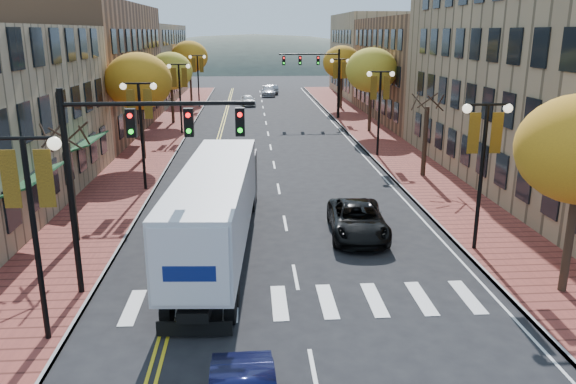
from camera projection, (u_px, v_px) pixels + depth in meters
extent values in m
plane|color=black|center=(306.00, 333.00, 16.75)|extent=(200.00, 200.00, 0.00)
cube|color=brown|center=(162.00, 137.00, 47.31)|extent=(4.00, 85.00, 0.15)
cube|color=brown|center=(373.00, 135.00, 48.49)|extent=(4.00, 85.00, 0.15)
cube|color=brown|center=(71.00, 69.00, 48.65)|extent=(12.00, 24.00, 11.00)
cube|color=#9E8966|center=(130.00, 63.00, 72.84)|extent=(12.00, 26.00, 9.50)
cube|color=brown|center=(447.00, 69.00, 56.86)|extent=(15.00, 24.00, 10.00)
cube|color=#9E8966|center=(394.00, 55.00, 77.81)|extent=(15.00, 20.00, 11.00)
cylinder|color=#382619|center=(72.00, 193.00, 23.22)|extent=(0.28, 0.28, 4.20)
cylinder|color=#382619|center=(142.00, 123.00, 38.47)|extent=(0.28, 0.28, 4.90)
ellipsoid|color=orange|center=(139.00, 81.00, 37.68)|extent=(4.48, 4.48, 3.81)
cylinder|color=#382619|center=(172.00, 99.00, 53.86)|extent=(0.28, 0.28, 4.55)
ellipsoid|color=yellow|center=(171.00, 71.00, 53.13)|extent=(4.16, 4.16, 3.54)
cylinder|color=#382619|center=(191.00, 81.00, 71.05)|extent=(0.28, 0.28, 5.04)
ellipsoid|color=orange|center=(189.00, 57.00, 70.24)|extent=(4.61, 4.61, 3.92)
cylinder|color=#382619|center=(571.00, 227.00, 18.59)|extent=(0.28, 0.28, 4.55)
cylinder|color=#382619|center=(425.00, 142.00, 33.98)|extent=(0.28, 0.28, 4.20)
cylinder|color=#382619|center=(370.00, 103.00, 49.23)|extent=(0.28, 0.28, 4.90)
ellipsoid|color=yellow|center=(372.00, 70.00, 48.44)|extent=(4.48, 4.48, 3.81)
cylinder|color=#382619|center=(341.00, 87.00, 64.59)|extent=(0.28, 0.28, 4.76)
ellipsoid|color=orange|center=(342.00, 62.00, 63.83)|extent=(4.35, 4.35, 3.70)
cylinder|color=black|center=(36.00, 246.00, 15.44)|extent=(0.16, 0.16, 6.00)
cylinder|color=black|center=(22.00, 138.00, 14.61)|extent=(1.60, 0.10, 0.10)
sphere|color=#FFF2CC|center=(54.00, 143.00, 14.70)|extent=(0.36, 0.36, 0.36)
cube|color=#BA8418|center=(10.00, 179.00, 14.88)|extent=(0.45, 0.03, 1.60)
cube|color=#BA8418|center=(45.00, 179.00, 14.94)|extent=(0.45, 0.03, 1.60)
cylinder|color=black|center=(142.00, 139.00, 30.78)|extent=(0.16, 0.16, 6.00)
cylinder|color=black|center=(138.00, 83.00, 29.95)|extent=(1.60, 0.10, 0.10)
sphere|color=#FFF2CC|center=(123.00, 86.00, 29.94)|extent=(0.36, 0.36, 0.36)
sphere|color=#FFF2CC|center=(153.00, 86.00, 30.05)|extent=(0.36, 0.36, 0.36)
cube|color=#BA8418|center=(131.00, 104.00, 30.23)|extent=(0.45, 0.03, 1.60)
cube|color=#BA8418|center=(148.00, 104.00, 30.29)|extent=(0.45, 0.03, 1.60)
cylinder|color=black|center=(180.00, 100.00, 48.04)|extent=(0.16, 0.16, 6.00)
cylinder|color=black|center=(178.00, 64.00, 47.22)|extent=(1.60, 0.10, 0.10)
sphere|color=#FFF2CC|center=(169.00, 66.00, 47.21)|extent=(0.36, 0.36, 0.36)
sphere|color=#FFF2CC|center=(188.00, 66.00, 47.31)|extent=(0.36, 0.36, 0.36)
cube|color=#BA8418|center=(174.00, 78.00, 47.49)|extent=(0.45, 0.03, 1.60)
cube|color=#BA8418|center=(184.00, 78.00, 47.55)|extent=(0.45, 0.03, 1.60)
cylinder|color=black|center=(198.00, 82.00, 65.31)|extent=(0.16, 0.16, 6.00)
cylinder|color=black|center=(197.00, 56.00, 64.48)|extent=(1.60, 0.10, 0.10)
sphere|color=#FFF2CC|center=(190.00, 57.00, 64.47)|extent=(0.36, 0.36, 0.36)
sphere|color=#FFF2CC|center=(204.00, 57.00, 64.57)|extent=(0.36, 0.36, 0.36)
cube|color=#BA8418|center=(194.00, 65.00, 64.75)|extent=(0.45, 0.03, 1.60)
cube|color=#BA8418|center=(202.00, 65.00, 64.81)|extent=(0.45, 0.03, 1.60)
cylinder|color=black|center=(481.00, 181.00, 22.17)|extent=(0.16, 0.16, 6.00)
cylinder|color=black|center=(488.00, 104.00, 21.34)|extent=(1.60, 0.10, 0.10)
sphere|color=#FFF2CC|center=(467.00, 109.00, 21.33)|extent=(0.36, 0.36, 0.36)
sphere|color=#FFF2CC|center=(508.00, 108.00, 21.43)|extent=(0.36, 0.36, 0.36)
cube|color=#BA8418|center=(474.00, 133.00, 21.61)|extent=(0.45, 0.03, 1.60)
cube|color=#BA8418|center=(497.00, 133.00, 21.67)|extent=(0.45, 0.03, 1.60)
cylinder|color=black|center=(379.00, 115.00, 39.43)|extent=(0.16, 0.16, 6.00)
cylinder|color=black|center=(381.00, 72.00, 38.60)|extent=(1.60, 0.10, 0.10)
sphere|color=#FFF2CC|center=(369.00, 74.00, 38.59)|extent=(0.36, 0.36, 0.36)
sphere|color=#FFF2CC|center=(392.00, 74.00, 38.70)|extent=(0.36, 0.36, 0.36)
cube|color=#BA8418|center=(374.00, 88.00, 38.88)|extent=(0.45, 0.03, 1.60)
cube|color=#BA8418|center=(387.00, 88.00, 38.93)|extent=(0.45, 0.03, 1.60)
cylinder|color=black|center=(339.00, 90.00, 56.69)|extent=(0.16, 0.16, 6.00)
cylinder|color=black|center=(340.00, 59.00, 55.86)|extent=(1.60, 0.10, 0.10)
sphere|color=#FFF2CC|center=(332.00, 61.00, 55.85)|extent=(0.36, 0.36, 0.36)
sphere|color=#FFF2CC|center=(348.00, 61.00, 55.96)|extent=(0.36, 0.36, 0.36)
cube|color=#BA8418|center=(335.00, 71.00, 56.14)|extent=(0.45, 0.03, 1.60)
cube|color=#BA8418|center=(344.00, 70.00, 56.20)|extent=(0.45, 0.03, 1.60)
cylinder|color=black|center=(71.00, 197.00, 18.18)|extent=(0.20, 0.20, 7.00)
cylinder|color=black|center=(159.00, 104.00, 17.55)|extent=(6.00, 0.14, 0.14)
cube|color=black|center=(131.00, 123.00, 17.66)|extent=(0.30, 0.25, 0.90)
sphere|color=#FF0C0C|center=(130.00, 116.00, 17.45)|extent=(0.16, 0.16, 0.16)
cube|color=black|center=(189.00, 122.00, 17.77)|extent=(0.30, 0.25, 0.90)
sphere|color=#FF0C0C|center=(188.00, 115.00, 17.57)|extent=(0.16, 0.16, 0.16)
cube|color=black|center=(240.00, 122.00, 17.88)|extent=(0.30, 0.25, 0.90)
sphere|color=#FF0C0C|center=(240.00, 115.00, 17.68)|extent=(0.16, 0.16, 0.16)
cylinder|color=black|center=(338.00, 85.00, 56.55)|extent=(0.20, 0.20, 7.00)
cylinder|color=black|center=(309.00, 54.00, 55.52)|extent=(6.00, 0.14, 0.14)
cube|color=black|center=(318.00, 60.00, 55.75)|extent=(0.30, 0.25, 0.90)
sphere|color=#FF0C0C|center=(318.00, 58.00, 55.54)|extent=(0.16, 0.16, 0.16)
cube|color=black|center=(300.00, 60.00, 55.63)|extent=(0.30, 0.25, 0.90)
sphere|color=#FF0C0C|center=(300.00, 58.00, 55.43)|extent=(0.16, 0.16, 0.16)
cube|color=black|center=(284.00, 60.00, 55.53)|extent=(0.30, 0.25, 0.90)
sphere|color=#FF0C0C|center=(284.00, 58.00, 55.32)|extent=(0.16, 0.16, 0.16)
cube|color=black|center=(217.00, 243.00, 21.76)|extent=(1.67, 12.09, 0.32)
cube|color=silver|center=(215.00, 203.00, 21.32)|extent=(3.15, 12.18, 2.60)
cube|color=black|center=(233.00, 177.00, 28.69)|extent=(2.49, 2.92, 2.32)
cylinder|color=black|center=(167.00, 309.00, 17.21)|extent=(0.38, 0.95, 0.93)
cylinder|color=black|center=(231.00, 309.00, 17.22)|extent=(0.38, 0.95, 0.93)
cylinder|color=black|center=(174.00, 293.00, 18.28)|extent=(0.38, 0.95, 0.93)
cylinder|color=black|center=(234.00, 293.00, 18.29)|extent=(0.38, 0.95, 0.93)
cylinder|color=black|center=(212.00, 203.00, 27.91)|extent=(0.38, 0.95, 0.93)
cylinder|color=black|center=(251.00, 203.00, 27.92)|extent=(0.38, 0.95, 0.93)
cylinder|color=black|center=(217.00, 192.00, 29.87)|extent=(0.38, 0.95, 0.93)
cylinder|color=black|center=(253.00, 192.00, 29.88)|extent=(0.38, 0.95, 0.93)
imported|color=black|center=(357.00, 220.00, 24.59)|extent=(2.73, 5.33, 1.44)
imported|color=white|center=(248.00, 100.00, 67.94)|extent=(2.06, 4.02, 1.31)
imported|color=#B0AFB7|center=(268.00, 91.00, 78.08)|extent=(1.93, 4.63, 1.34)
imported|color=#9E9EA5|center=(273.00, 89.00, 81.07)|extent=(1.50, 3.91, 1.27)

